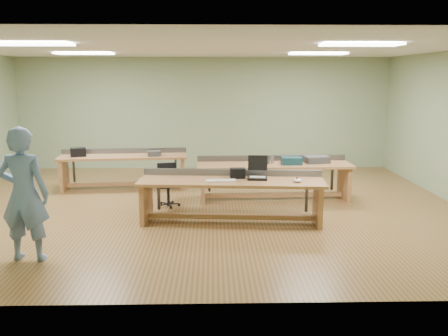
{
  "coord_description": "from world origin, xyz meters",
  "views": [
    {
      "loc": [
        0.23,
        -8.9,
        2.49
      ],
      "look_at": [
        0.43,
        -0.6,
        0.88
      ],
      "focal_mm": 38.0,
      "sensor_mm": 36.0,
      "label": 1
    }
  ],
  "objects_px": {
    "drinks_can": "(272,160)",
    "laptop_base": "(257,178)",
    "workbench_front": "(231,190)",
    "parts_bin_teal": "(292,161)",
    "person": "(24,195)",
    "task_chair": "(168,191)",
    "mug": "(267,161)",
    "workbench_mid": "(274,172)",
    "workbench_back": "(124,164)",
    "camera_bag": "(238,173)",
    "parts_bin_grey": "(317,159)"
  },
  "relations": [
    {
      "from": "mug",
      "to": "drinks_can",
      "type": "bearing_deg",
      "value": 34.14
    },
    {
      "from": "workbench_back",
      "to": "task_chair",
      "type": "height_order",
      "value": "workbench_back"
    },
    {
      "from": "workbench_back",
      "to": "person",
      "type": "bearing_deg",
      "value": -101.97
    },
    {
      "from": "workbench_front",
      "to": "mug",
      "type": "bearing_deg",
      "value": 66.68
    },
    {
      "from": "workbench_front",
      "to": "person",
      "type": "distance_m",
      "value": 3.34
    },
    {
      "from": "workbench_front",
      "to": "task_chair",
      "type": "xyz_separation_m",
      "value": [
        -1.2,
        1.06,
        -0.26
      ]
    },
    {
      "from": "person",
      "to": "camera_bag",
      "type": "height_order",
      "value": "person"
    },
    {
      "from": "workbench_front",
      "to": "workbench_mid",
      "type": "height_order",
      "value": "same"
    },
    {
      "from": "person",
      "to": "drinks_can",
      "type": "xyz_separation_m",
      "value": [
        3.77,
        3.25,
        -0.11
      ]
    },
    {
      "from": "laptop_base",
      "to": "parts_bin_grey",
      "type": "distance_m",
      "value": 2.09
    },
    {
      "from": "task_chair",
      "to": "parts_bin_teal",
      "type": "height_order",
      "value": "parts_bin_teal"
    },
    {
      "from": "parts_bin_teal",
      "to": "drinks_can",
      "type": "relative_size",
      "value": 3.05
    },
    {
      "from": "task_chair",
      "to": "drinks_can",
      "type": "xyz_separation_m",
      "value": [
        2.1,
        0.5,
        0.51
      ]
    },
    {
      "from": "workbench_mid",
      "to": "task_chair",
      "type": "relative_size",
      "value": 3.81
    },
    {
      "from": "drinks_can",
      "to": "laptop_base",
      "type": "bearing_deg",
      "value": -106.13
    },
    {
      "from": "task_chair",
      "to": "mug",
      "type": "bearing_deg",
      "value": -0.18
    },
    {
      "from": "mug",
      "to": "drinks_can",
      "type": "distance_m",
      "value": 0.15
    },
    {
      "from": "workbench_back",
      "to": "camera_bag",
      "type": "bearing_deg",
      "value": -50.3
    },
    {
      "from": "person",
      "to": "parts_bin_teal",
      "type": "xyz_separation_m",
      "value": [
        4.14,
        3.12,
        -0.1
      ]
    },
    {
      "from": "workbench_back",
      "to": "mug",
      "type": "distance_m",
      "value": 3.31
    },
    {
      "from": "camera_bag",
      "to": "drinks_can",
      "type": "height_order",
      "value": "camera_bag"
    },
    {
      "from": "laptop_base",
      "to": "mug",
      "type": "distance_m",
      "value": 1.51
    },
    {
      "from": "camera_bag",
      "to": "task_chair",
      "type": "bearing_deg",
      "value": 140.7
    },
    {
      "from": "task_chair",
      "to": "drinks_can",
      "type": "bearing_deg",
      "value": 1.28
    },
    {
      "from": "camera_bag",
      "to": "drinks_can",
      "type": "relative_size",
      "value": 1.94
    },
    {
      "from": "camera_bag",
      "to": "mug",
      "type": "height_order",
      "value": "camera_bag"
    },
    {
      "from": "workbench_mid",
      "to": "parts_bin_grey",
      "type": "xyz_separation_m",
      "value": [
        0.89,
        0.07,
        0.25
      ]
    },
    {
      "from": "parts_bin_teal",
      "to": "laptop_base",
      "type": "bearing_deg",
      "value": -119.92
    },
    {
      "from": "mug",
      "to": "workbench_back",
      "type": "bearing_deg",
      "value": 160.22
    },
    {
      "from": "camera_bag",
      "to": "drinks_can",
      "type": "xyz_separation_m",
      "value": [
        0.79,
        1.45,
        -0.02
      ]
    },
    {
      "from": "laptop_base",
      "to": "drinks_can",
      "type": "distance_m",
      "value": 1.62
    },
    {
      "from": "workbench_front",
      "to": "task_chair",
      "type": "relative_size",
      "value": 3.91
    },
    {
      "from": "workbench_back",
      "to": "parts_bin_teal",
      "type": "relative_size",
      "value": 7.16
    },
    {
      "from": "task_chair",
      "to": "drinks_can",
      "type": "relative_size",
      "value": 6.25
    },
    {
      "from": "workbench_back",
      "to": "drinks_can",
      "type": "xyz_separation_m",
      "value": [
        3.23,
        -1.04,
        0.26
      ]
    },
    {
      "from": "parts_bin_teal",
      "to": "drinks_can",
      "type": "bearing_deg",
      "value": 162.15
    },
    {
      "from": "parts_bin_grey",
      "to": "workbench_back",
      "type": "bearing_deg",
      "value": 166.23
    },
    {
      "from": "workbench_front",
      "to": "drinks_can",
      "type": "distance_m",
      "value": 1.82
    },
    {
      "from": "person",
      "to": "mug",
      "type": "relative_size",
      "value": 14.87
    },
    {
      "from": "parts_bin_grey",
      "to": "mug",
      "type": "relative_size",
      "value": 3.87
    },
    {
      "from": "workbench_front",
      "to": "person",
      "type": "bearing_deg",
      "value": -145.07
    },
    {
      "from": "person",
      "to": "camera_bag",
      "type": "bearing_deg",
      "value": -144.41
    },
    {
      "from": "workbench_mid",
      "to": "parts_bin_teal",
      "type": "distance_m",
      "value": 0.44
    },
    {
      "from": "person",
      "to": "parts_bin_grey",
      "type": "bearing_deg",
      "value": -140.59
    },
    {
      "from": "workbench_front",
      "to": "parts_bin_teal",
      "type": "distance_m",
      "value": 1.94
    },
    {
      "from": "mug",
      "to": "camera_bag",
      "type": "bearing_deg",
      "value": -115.95
    },
    {
      "from": "task_chair",
      "to": "parts_bin_grey",
      "type": "distance_m",
      "value": 3.1
    },
    {
      "from": "workbench_mid",
      "to": "mug",
      "type": "bearing_deg",
      "value": -169.49
    },
    {
      "from": "parts_bin_grey",
      "to": "drinks_can",
      "type": "bearing_deg",
      "value": -178.75
    },
    {
      "from": "parts_bin_teal",
      "to": "person",
      "type": "bearing_deg",
      "value": -142.98
    }
  ]
}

